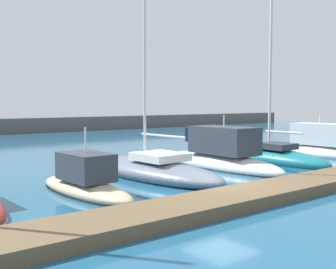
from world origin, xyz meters
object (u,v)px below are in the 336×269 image
object	(u,v)px
sailboat_slate_fourth	(152,169)
motorboat_ivory_seventh	(317,147)
motorboat_sand_third	(85,183)
sailboat_teal_sixth	(274,157)
motorboat_white_fifth	(219,156)

from	to	relation	value
sailboat_slate_fourth	motorboat_ivory_seventh	distance (m)	14.26
motorboat_sand_third	motorboat_ivory_seventh	xyz separation A→B (m)	(18.75, 1.21, 0.13)
sailboat_slate_fourth	sailboat_teal_sixth	bearing A→B (deg)	-96.06
motorboat_white_fifth	sailboat_teal_sixth	xyz separation A→B (m)	(4.14, -0.68, -0.28)
sailboat_teal_sixth	motorboat_ivory_seventh	bearing A→B (deg)	-85.22
sailboat_teal_sixth	motorboat_ivory_seventh	xyz separation A→B (m)	(5.21, 0.24, 0.26)
motorboat_white_fifth	sailboat_teal_sixth	world-z (taller)	sailboat_teal_sixth
motorboat_white_fifth	sailboat_teal_sixth	distance (m)	4.20
sailboat_teal_sixth	motorboat_ivory_seventh	size ratio (longest dim) A/B	1.53
sailboat_slate_fourth	motorboat_white_fifth	size ratio (longest dim) A/B	1.66
sailboat_slate_fourth	sailboat_teal_sixth	size ratio (longest dim) A/B	1.25
sailboat_slate_fourth	motorboat_sand_third	bearing A→B (deg)	105.94
sailboat_teal_sixth	motorboat_white_fifth	bearing A→B (deg)	82.75
motorboat_white_fifth	motorboat_ivory_seventh	size ratio (longest dim) A/B	1.15
motorboat_ivory_seventh	sailboat_slate_fourth	bearing A→B (deg)	87.94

